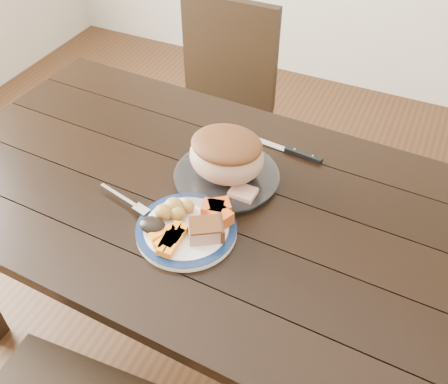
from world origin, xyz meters
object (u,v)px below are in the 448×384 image
at_px(dining_table, 202,215).
at_px(pork_slice, 205,230).
at_px(chair_far, 218,102).
at_px(serving_platter, 227,177).
at_px(carving_knife, 291,151).
at_px(dinner_plate, 186,230).
at_px(roast_joint, 227,157).
at_px(fork, 128,201).

height_order(dining_table, pork_slice, pork_slice).
relative_size(chair_far, serving_platter, 3.17).
distance_m(serving_platter, carving_knife, 0.23).
bearing_deg(carving_knife, dinner_plate, -101.55).
bearing_deg(pork_slice, chair_far, 113.87).
bearing_deg(chair_far, roast_joint, 117.97).
xyz_separation_m(serving_platter, carving_knife, (0.13, 0.20, -0.00)).
height_order(chair_far, carving_knife, chair_far).
height_order(chair_far, dinner_plate, chair_far).
relative_size(dining_table, dinner_plate, 6.29).
bearing_deg(dinner_plate, roast_joint, 87.96).
bearing_deg(chair_far, fork, 100.07).
relative_size(chair_far, dinner_plate, 3.58).
bearing_deg(serving_platter, pork_slice, -77.94).
xyz_separation_m(chair_far, roast_joint, (0.35, -0.66, 0.31)).
distance_m(dining_table, serving_platter, 0.13).
bearing_deg(fork, roast_joint, 60.39).
xyz_separation_m(serving_platter, pork_slice, (0.05, -0.23, 0.03)).
relative_size(serving_platter, roast_joint, 1.38).
bearing_deg(chair_far, pork_slice, 114.23).
distance_m(chair_far, carving_knife, 0.70).
distance_m(serving_platter, pork_slice, 0.24).
height_order(roast_joint, carving_knife, roast_joint).
bearing_deg(fork, chair_far, 113.09).
xyz_separation_m(chair_far, serving_platter, (0.35, -0.66, 0.23)).
relative_size(dining_table, serving_platter, 5.58).
distance_m(dining_table, fork, 0.23).
xyz_separation_m(roast_joint, carving_knife, (0.13, 0.20, -0.08)).
distance_m(dinner_plate, pork_slice, 0.07).
relative_size(dining_table, chair_far, 1.76).
bearing_deg(pork_slice, dinner_plate, 175.24).
height_order(dining_table, carving_knife, carving_knife).
relative_size(fork, carving_knife, 0.55).
xyz_separation_m(fork, roast_joint, (0.20, 0.21, 0.07)).
xyz_separation_m(serving_platter, roast_joint, (0.00, -0.00, 0.08)).
xyz_separation_m(chair_far, pork_slice, (0.40, -0.89, 0.27)).
distance_m(roast_joint, carving_knife, 0.25).
xyz_separation_m(pork_slice, carving_knife, (0.08, 0.43, -0.03)).
bearing_deg(chair_far, dinner_plate, 111.16).
bearing_deg(chair_far, carving_knife, 135.95).
xyz_separation_m(dining_table, chair_far, (-0.30, 0.74, -0.13)).
height_order(dining_table, fork, fork).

